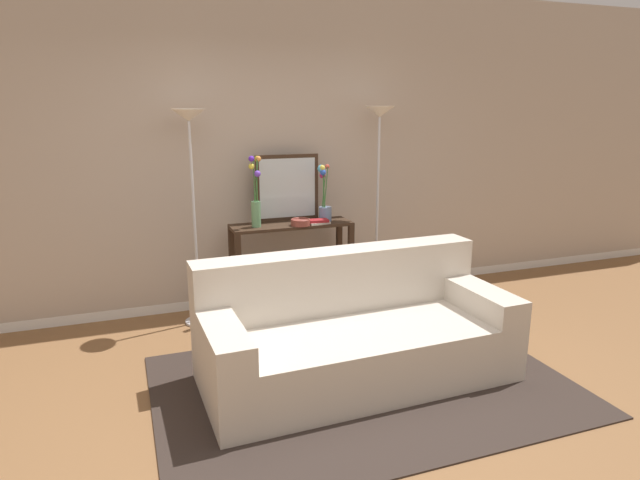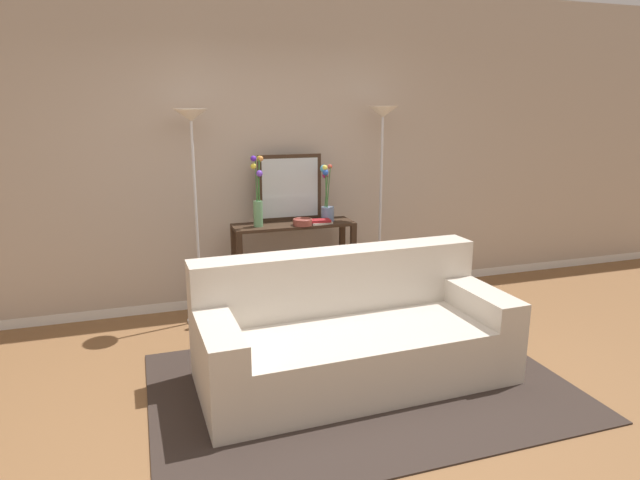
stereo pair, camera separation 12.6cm
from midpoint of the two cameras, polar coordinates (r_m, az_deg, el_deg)
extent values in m
cube|color=brown|center=(3.69, -0.33, -17.69)|extent=(16.00, 16.00, 0.02)
cube|color=white|center=(5.60, -8.04, -5.80)|extent=(12.00, 0.15, 0.09)
cube|color=#B7A899|center=(5.29, -8.59, 9.65)|extent=(12.00, 0.14, 2.90)
cube|color=#332823|center=(3.99, 3.60, -14.83)|extent=(2.84, 1.93, 0.01)
cube|color=beige|center=(3.98, 3.06, -11.61)|extent=(2.21, 1.02, 0.42)
cube|color=beige|center=(4.11, 1.12, -4.14)|extent=(2.19, 0.32, 0.46)
cube|color=beige|center=(3.68, -11.17, -12.58)|extent=(0.27, 0.96, 0.60)
cube|color=beige|center=(4.41, 14.75, -8.17)|extent=(0.27, 0.96, 0.60)
cube|color=#382619|center=(5.10, -3.69, 1.58)|extent=(1.13, 0.35, 0.03)
cube|color=#382619|center=(5.29, -3.58, -5.71)|extent=(1.04, 0.30, 0.01)
cube|color=#382619|center=(4.95, -9.14, -4.05)|extent=(0.05, 0.05, 0.82)
cube|color=#382619|center=(5.25, 2.52, -2.84)|extent=(0.05, 0.05, 0.82)
cube|color=#382619|center=(5.23, -9.78, -3.09)|extent=(0.05, 0.05, 0.82)
cube|color=#382619|center=(5.52, 1.33, -2.00)|extent=(0.05, 0.05, 0.82)
cylinder|color=silver|center=(5.16, -13.05, -8.20)|extent=(0.26, 0.26, 0.02)
cylinder|color=silver|center=(4.90, -13.62, 1.52)|extent=(0.02, 0.02, 1.76)
cone|color=silver|center=(4.79, -14.27, 12.47)|extent=(0.28, 0.28, 0.10)
cylinder|color=silver|center=(5.61, 5.10, -6.04)|extent=(0.26, 0.26, 0.02)
cylinder|color=silver|center=(5.37, 5.31, 3.05)|extent=(0.02, 0.02, 1.79)
cone|color=silver|center=(5.28, 5.54, 13.15)|extent=(0.28, 0.28, 0.10)
cube|color=#382619|center=(5.18, -4.11, 5.42)|extent=(0.61, 0.02, 0.62)
cube|color=silver|center=(5.17, -4.08, 5.41)|extent=(0.54, 0.01, 0.55)
cylinder|color=#669E6B|center=(4.97, -7.34, 2.68)|extent=(0.08, 0.08, 0.23)
cylinder|color=#3D7538|center=(4.92, -7.31, 6.18)|extent=(0.01, 0.03, 0.38)
sphere|color=#E48F40|center=(4.91, -7.15, 8.37)|extent=(0.05, 0.05, 0.05)
cylinder|color=#3D7538|center=(4.92, -7.34, 5.42)|extent=(0.02, 0.01, 0.25)
sphere|color=#6E3FD1|center=(4.88, -7.26, 6.85)|extent=(0.06, 0.06, 0.06)
cylinder|color=#3D7538|center=(4.92, -7.58, 5.79)|extent=(0.01, 0.03, 0.31)
sphere|color=yellow|center=(4.90, -7.88, 7.59)|extent=(0.05, 0.05, 0.05)
cylinder|color=#3D7538|center=(4.91, -7.59, 6.18)|extent=(0.01, 0.03, 0.38)
sphere|color=#5926C6|center=(4.89, -7.89, 8.37)|extent=(0.05, 0.05, 0.05)
cylinder|color=#3D7538|center=(4.93, -7.34, 6.17)|extent=(0.03, 0.04, 0.37)
sphere|color=gold|center=(4.92, -7.24, 8.36)|extent=(0.05, 0.05, 0.05)
cylinder|color=#6B84AD|center=(5.19, -0.15, 2.73)|extent=(0.12, 0.12, 0.13)
cylinder|color=#3D7538|center=(5.17, -0.30, 5.08)|extent=(0.04, 0.03, 0.29)
sphere|color=#C12871|center=(5.16, -0.46, 6.72)|extent=(0.05, 0.05, 0.05)
cylinder|color=#3D7538|center=(5.14, -0.31, 5.47)|extent=(0.02, 0.04, 0.37)
sphere|color=#DFD04B|center=(5.10, -0.48, 7.51)|extent=(0.05, 0.05, 0.05)
cylinder|color=#3D7538|center=(5.14, -0.35, 5.43)|extent=(0.01, 0.02, 0.36)
sphere|color=#4EB7E4|center=(5.11, -0.57, 7.43)|extent=(0.07, 0.07, 0.07)
cylinder|color=#3D7538|center=(5.14, -0.27, 5.23)|extent=(0.02, 0.02, 0.33)
sphere|color=blue|center=(5.10, -0.40, 7.04)|extent=(0.06, 0.06, 0.06)
cylinder|color=#3D7538|center=(5.16, -0.06, 5.54)|extent=(0.03, 0.03, 0.38)
sphere|color=#C2412F|center=(5.16, 0.05, 7.64)|extent=(0.04, 0.04, 0.04)
cylinder|color=brown|center=(5.01, -2.75, 1.81)|extent=(0.18, 0.18, 0.05)
torus|color=brown|center=(5.01, -2.76, 2.13)|extent=(0.18, 0.18, 0.01)
cube|color=silver|center=(5.08, -0.88, 1.80)|extent=(0.21, 0.14, 0.02)
cube|color=maroon|center=(5.07, -0.91, 2.02)|extent=(0.19, 0.12, 0.02)
cube|color=slate|center=(5.22, -8.28, -7.09)|extent=(0.04, 0.17, 0.12)
cube|color=maroon|center=(5.24, -7.72, -7.15)|extent=(0.06, 0.15, 0.10)
cube|color=navy|center=(5.24, -7.17, -6.95)|extent=(0.04, 0.13, 0.13)
cube|color=#236033|center=(5.26, -6.69, -7.01)|extent=(0.04, 0.14, 0.11)
cube|color=silver|center=(5.26, -6.30, -6.92)|extent=(0.03, 0.13, 0.12)
cube|color=#BC3328|center=(5.28, -5.81, -6.97)|extent=(0.06, 0.18, 0.10)
camera|label=1|loc=(0.06, -90.82, -0.20)|focal=30.79mm
camera|label=2|loc=(0.06, 89.18, 0.20)|focal=30.79mm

